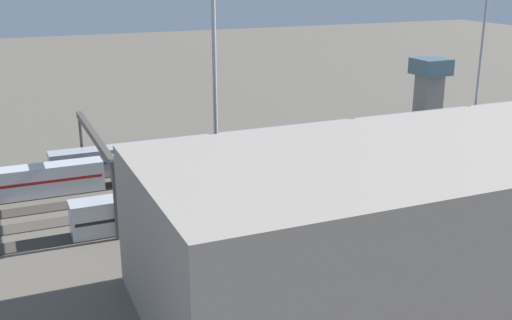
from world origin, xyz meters
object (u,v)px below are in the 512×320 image
Objects in this scene: maintenance_shed at (465,208)px; control_tower at (430,83)px; train_on_track_4 at (422,168)px; light_mast_1 at (214,57)px; train_on_track_0 at (355,132)px; train_on_track_2 at (228,168)px; train_on_track_1 at (274,151)px; light_mast_0 at (485,21)px; train_on_track_3 at (374,161)px; signal_gantry at (95,144)px.

control_tower is at bearing -125.49° from maintenance_shed.
light_mast_1 reaches higher than train_on_track_4.
light_mast_1 reaches higher than train_on_track_0.
maintenance_shed is at bearing 109.14° from train_on_track_2.
train_on_track_0 is 25.35m from control_tower.
train_on_track_4 is 21.08m from train_on_track_1.
light_mast_1 reaches higher than light_mast_0.
light_mast_1 is at bearing 4.31° from train_on_track_4.
train_on_track_2 reaches higher than train_on_track_0.
train_on_track_3 is (6.32, 15.00, 0.15)m from train_on_track_0.
train_on_track_2 is 21.49m from light_mast_1.
train_on_track_1 is 37.56m from maintenance_shed.
train_on_track_1 is 9.56× the size of train_on_track_3.
train_on_track_2 is 0.34× the size of light_mast_0.
maintenance_shed reaches higher than train_on_track_0.
train_on_track_1 is at bearing 16.58° from train_on_track_0.
signal_gantry reaches higher than train_on_track_1.
light_mast_1 reaches higher than control_tower.
light_mast_1 is (25.55, 7.25, 16.64)m from train_on_track_3.
maintenance_shed is at bearing 130.57° from light_mast_1.
train_on_track_4 is 3.62× the size of signal_gantry.
train_on_track_1 is 3.20× the size of light_mast_1.
light_mast_0 is 0.50× the size of maintenance_shed.
train_on_track_1 is at bearing -43.65° from train_on_track_3.
signal_gantry is 2.21× the size of control_tower.
light_mast_0 is 14.86m from control_tower.
light_mast_0 reaches higher than train_on_track_1.
train_on_track_3 is 1.00× the size of train_on_track_2.
light_mast_1 is 20.10m from signal_gantry.
control_tower is at bearing -155.62° from train_on_track_0.
train_on_track_1 is 42.59m from control_tower.
train_on_track_2 is at bearing -70.86° from maintenance_shed.
train_on_track_3 is 38.74m from control_tower.
train_on_track_0 is 3.82× the size of signal_gantry.
train_on_track_2 is at bearing 22.64° from control_tower.
train_on_track_4 is 25.96m from train_on_track_2.
train_on_track_0 is at bearing -145.08° from light_mast_1.
train_on_track_2 is (25.94, 10.00, 0.15)m from train_on_track_0.
control_tower is (-48.63, -20.28, 4.54)m from train_on_track_2.
train_on_track_4 is 8.00× the size of control_tower.
train_on_track_0 is 44.96m from maintenance_shed.
control_tower is (-54.55, -32.53, -12.10)m from light_mast_1.
light_mast_1 reaches higher than train_on_track_3.
train_on_track_3 reaches higher than train_on_track_1.
train_on_track_2 reaches higher than train_on_track_4.
light_mast_0 is at bearing -133.17° from maintenance_shed.
train_on_track_1 is 9.56× the size of train_on_track_2.
train_on_track_0 is 44.51m from signal_gantry.
control_tower reaches higher than train_on_track_0.
train_on_track_1 is 3.23× the size of light_mast_0.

